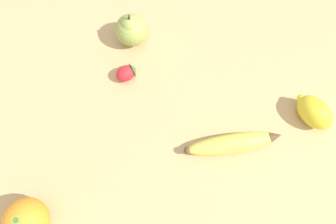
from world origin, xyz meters
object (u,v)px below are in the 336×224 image
at_px(pear, 131,29).
at_px(lemon, 314,112).
at_px(strawberry, 127,73).
at_px(banana, 233,143).
at_px(orange, 26,221).

height_order(pear, lemon, pear).
bearing_deg(pear, strawberry, -157.66).
distance_m(pear, lemon, 0.44).
distance_m(banana, orange, 0.42).
distance_m(orange, strawberry, 0.36).
distance_m(pear, strawberry, 0.10).
xyz_separation_m(strawberry, lemon, (0.09, -0.40, 0.01)).
distance_m(orange, pear, 0.45).
relative_size(banana, strawberry, 3.07).
relative_size(orange, strawberry, 1.44).
bearing_deg(banana, orange, -168.00).
bearing_deg(pear, banana, -113.10).
bearing_deg(strawberry, pear, 55.81).
height_order(orange, pear, pear).
height_order(orange, lemon, orange).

